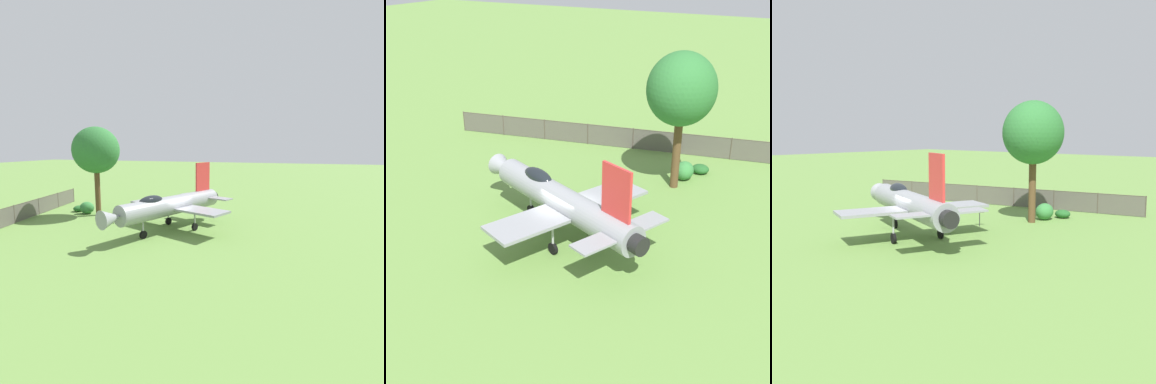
# 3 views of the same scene
# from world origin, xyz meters

# --- Properties ---
(ground_plane) EXTENTS (200.00, 200.00, 0.00)m
(ground_plane) POSITION_xyz_m (0.00, 0.00, 0.00)
(ground_plane) COLOR #668E42
(display_jet) EXTENTS (9.04, 11.68, 5.19)m
(display_jet) POSITION_xyz_m (-0.13, -0.31, 2.05)
(display_jet) COLOR gray
(display_jet) RESTS_ON ground_plane
(shade_tree) EXTENTS (4.51, 4.06, 8.40)m
(shade_tree) POSITION_xyz_m (-8.74, 2.84, 6.17)
(shade_tree) COLOR brown
(shade_tree) RESTS_ON ground_plane
(perimeter_fence) EXTENTS (4.97, 24.18, 1.61)m
(perimeter_fence) POSITION_xyz_m (-13.35, -3.89, 0.86)
(perimeter_fence) COLOR #4C4238
(perimeter_fence) RESTS_ON ground_plane
(shrub_near_fence) EXTENTS (1.43, 1.19, 1.19)m
(shrub_near_fence) POSITION_xyz_m (-10.16, 3.00, 0.60)
(shrub_near_fence) COLOR #387F3D
(shrub_near_fence) RESTS_ON ground_plane
(shrub_by_tree) EXTENTS (1.03, 1.14, 0.61)m
(shrub_by_tree) POSITION_xyz_m (-11.63, 3.64, 0.31)
(shrub_by_tree) COLOR #235B26
(shrub_by_tree) RESTS_ON ground_plane
(info_plaque) EXTENTS (0.70, 0.71, 1.14)m
(info_plaque) POSITION_xyz_m (-5.24, 1.00, 0.85)
(info_plaque) COLOR #333333
(info_plaque) RESTS_ON ground_plane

